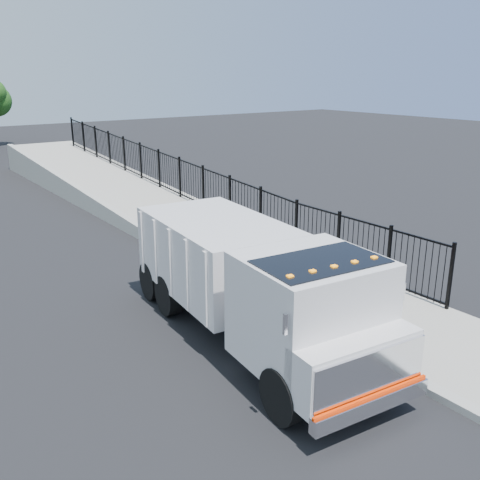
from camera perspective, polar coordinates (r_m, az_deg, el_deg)
ground at (r=13.99m, az=5.99°, el=-8.58°), size 120.00×120.00×0.00m
sidewalk at (r=14.09m, az=17.45°, el=-8.87°), size 3.55×12.00×0.12m
curb at (r=12.72m, az=12.14°, el=-11.30°), size 0.30×12.00×0.16m
ramp at (r=28.08m, az=-12.97°, el=4.40°), size 3.95×24.06×3.19m
iron_fence at (r=24.99m, az=-6.40°, el=5.27°), size 0.10×28.00×1.80m
truck at (r=12.24m, az=1.56°, el=-4.33°), size 3.43×8.40×2.80m
worker at (r=13.78m, az=11.13°, el=-4.69°), size 0.50×0.69×1.76m
debris at (r=15.14m, az=16.25°, el=-6.42°), size 0.41×0.41×0.10m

